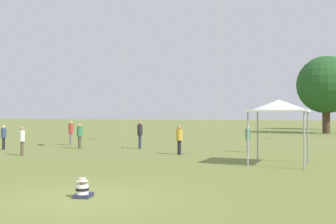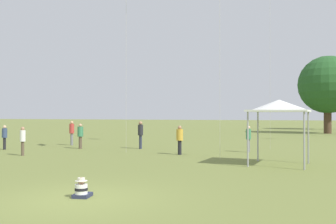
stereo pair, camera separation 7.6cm
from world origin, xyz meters
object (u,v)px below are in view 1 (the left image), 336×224
at_px(distant_tree_0, 326,89).
at_px(distant_tree_1, 326,85).
at_px(person_standing_1, 179,138).
at_px(person_standing_4, 22,138).
at_px(person_standing_0, 4,135).
at_px(canopy_tent, 279,106).
at_px(person_standing_6, 71,131).
at_px(seated_toddler, 83,190).
at_px(person_standing_3, 248,136).
at_px(person_standing_2, 140,132).
at_px(person_standing_7, 80,134).

xyz_separation_m(distant_tree_0, distant_tree_1, (-0.65, -13.03, -0.30)).
relative_size(person_standing_1, person_standing_4, 1.03).
height_order(person_standing_0, canopy_tent, canopy_tent).
distance_m(canopy_tent, distant_tree_1, 31.71).
distance_m(person_standing_1, person_standing_6, 10.05).
distance_m(seated_toddler, person_standing_3, 14.34).
xyz_separation_m(person_standing_1, distant_tree_1, (8.99, 28.55, 4.71)).
bearing_deg(person_standing_2, seated_toddler, -5.54).
xyz_separation_m(person_standing_7, distant_tree_1, (16.17, 27.07, 4.70)).
height_order(seated_toddler, person_standing_0, person_standing_0).
distance_m(seated_toddler, person_standing_6, 18.36).
bearing_deg(distant_tree_1, person_standing_0, -124.89).
height_order(person_standing_1, person_standing_6, person_standing_6).
xyz_separation_m(seated_toddler, person_standing_4, (-8.71, 8.23, 0.72)).
height_order(seated_toddler, person_standing_3, person_standing_3).
xyz_separation_m(person_standing_0, distant_tree_0, (20.99, 42.20, 5.04)).
distance_m(person_standing_4, canopy_tent, 13.34).
height_order(person_standing_1, person_standing_3, person_standing_1).
relative_size(person_standing_1, person_standing_6, 0.92).
distance_m(seated_toddler, person_standing_7, 15.27).
bearing_deg(seated_toddler, person_standing_1, 84.05).
relative_size(person_standing_2, canopy_tent, 0.62).
xyz_separation_m(person_standing_0, person_standing_6, (2.04, 4.39, 0.14)).
height_order(person_standing_4, person_standing_6, person_standing_6).
height_order(seated_toddler, person_standing_2, person_standing_2).
relative_size(seated_toddler, person_standing_7, 0.36).
distance_m(person_standing_3, canopy_tent, 6.06).
distance_m(person_standing_3, distant_tree_1, 26.92).
height_order(seated_toddler, person_standing_4, person_standing_4).
distance_m(seated_toddler, person_standing_2, 14.84).
xyz_separation_m(person_standing_2, distant_tree_0, (13.13, 38.88, 4.88)).
bearing_deg(canopy_tent, person_standing_4, -178.18).
relative_size(person_standing_3, distant_tree_1, 0.17).
bearing_deg(seated_toddler, person_standing_7, 111.54).
xyz_separation_m(person_standing_2, person_standing_7, (-3.69, -1.22, -0.11)).
relative_size(canopy_tent, distant_tree_1, 0.32).
bearing_deg(person_standing_1, distant_tree_1, 129.54).
bearing_deg(distant_tree_0, seated_toddler, -99.36).
bearing_deg(person_standing_6, person_standing_3, -178.60).
xyz_separation_m(person_standing_7, canopy_tent, (12.60, -4.29, 1.61)).
bearing_deg(person_standing_0, distant_tree_1, 176.82).
distance_m(person_standing_1, canopy_tent, 6.32).
relative_size(seated_toddler, distant_tree_0, 0.07).
bearing_deg(seated_toddler, distant_tree_1, 68.14).
bearing_deg(person_standing_7, distant_tree_1, -6.39).
relative_size(person_standing_6, person_standing_7, 1.08).
bearing_deg(person_standing_6, person_standing_7, 139.40).
bearing_deg(person_standing_2, person_standing_7, -94.51).
bearing_deg(distant_tree_0, person_standing_7, -112.75).
xyz_separation_m(person_standing_4, person_standing_7, (0.63, 4.71, 0.02)).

